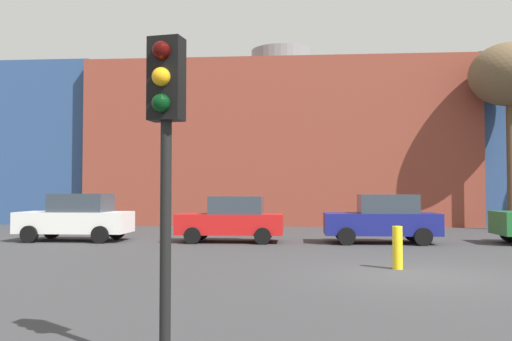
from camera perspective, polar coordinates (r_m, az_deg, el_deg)
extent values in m
plane|color=#38383A|center=(12.89, 16.27, -10.45)|extent=(200.00, 200.00, 0.00)
cube|color=brown|center=(35.68, 2.73, 2.13)|extent=(21.23, 13.76, 9.06)
cube|color=#2D4C7F|center=(39.07, -19.66, 2.04)|extent=(8.52, 12.38, 9.28)
cylinder|color=slate|center=(36.51, 2.71, 10.82)|extent=(4.00, 4.00, 2.00)
cube|color=white|center=(21.69, -18.42, -5.14)|extent=(4.09, 1.75, 0.78)
cube|color=#333D47|center=(21.57, -17.80, -3.22)|extent=(2.05, 1.56, 0.68)
cylinder|color=black|center=(21.45, -22.63, -6.17)|extent=(0.62, 0.21, 0.62)
cylinder|color=black|center=(23.06, -20.59, -5.90)|extent=(0.62, 0.21, 0.62)
cylinder|color=black|center=(20.40, -15.99, -6.47)|extent=(0.62, 0.21, 0.62)
cylinder|color=black|center=(22.08, -14.35, -6.14)|extent=(0.62, 0.21, 0.62)
cube|color=red|center=(20.15, -2.70, -5.60)|extent=(3.88, 1.66, 0.74)
cube|color=#333D47|center=(20.10, -2.04, -3.63)|extent=(1.94, 1.48, 0.65)
cylinder|color=black|center=(19.54, -6.67, -6.78)|extent=(0.59, 0.20, 0.59)
cylinder|color=black|center=(21.20, -5.78, -6.41)|extent=(0.59, 0.20, 0.59)
cylinder|color=black|center=(19.22, 0.69, -6.87)|extent=(0.59, 0.20, 0.59)
cylinder|color=black|center=(20.91, 1.00, -6.49)|extent=(0.59, 0.20, 0.59)
cube|color=navy|center=(20.21, 12.91, -5.45)|extent=(4.04, 1.73, 0.77)
cube|color=#333D47|center=(20.22, 13.57, -3.40)|extent=(2.02, 1.54, 0.67)
cylinder|color=black|center=(19.21, 9.45, -6.81)|extent=(0.62, 0.21, 0.62)
cylinder|color=black|center=(20.97, 9.03, -6.41)|extent=(0.62, 0.21, 0.62)
cylinder|color=black|center=(19.61, 17.09, -6.65)|extent=(0.62, 0.21, 0.62)
cylinder|color=black|center=(21.34, 16.04, -6.28)|extent=(0.62, 0.21, 0.62)
cylinder|color=black|center=(22.36, 24.96, -5.92)|extent=(0.66, 0.23, 0.66)
cylinder|color=black|center=(5.93, -9.44, -7.59)|extent=(0.12, 0.12, 2.63)
cube|color=black|center=(6.03, -9.34, 9.39)|extent=(0.40, 0.30, 0.90)
sphere|color=#3C0605|center=(5.96, -9.88, 12.28)|extent=(0.20, 0.20, 0.20)
sphere|color=#F2A514|center=(5.90, -9.89, 9.64)|extent=(0.20, 0.20, 0.20)
sphere|color=black|center=(5.85, -9.91, 6.95)|extent=(0.20, 0.20, 0.20)
cylinder|color=brown|center=(28.98, 25.11, 0.76)|extent=(0.39, 0.39, 6.48)
ellipsoid|color=brown|center=(29.50, 24.98, 9.11)|extent=(3.81, 3.81, 3.05)
cylinder|color=yellow|center=(13.67, 14.58, -7.81)|extent=(0.24, 0.24, 1.03)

